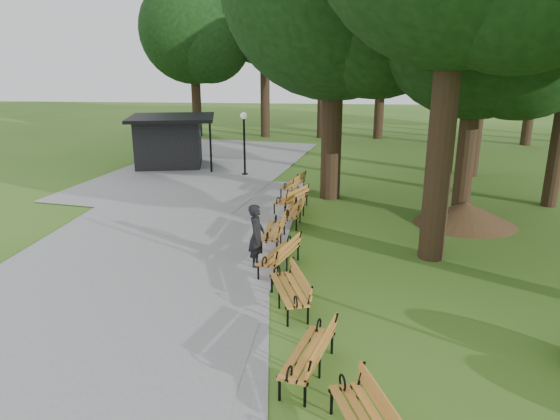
# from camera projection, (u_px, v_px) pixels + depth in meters

# --- Properties ---
(ground) EXTENTS (100.00, 100.00, 0.00)m
(ground) POSITION_uv_depth(u_px,v_px,m) (276.00, 291.00, 12.24)
(ground) COLOR #38641C
(ground) RESTS_ON ground
(path) EXTENTS (12.00, 38.00, 0.06)m
(path) POSITION_uv_depth(u_px,v_px,m) (155.00, 242.00, 15.43)
(path) COLOR gray
(path) RESTS_ON ground
(person) EXTENTS (0.46, 0.66, 1.74)m
(person) POSITION_uv_depth(u_px,v_px,m) (257.00, 236.00, 13.45)
(person) COLOR black
(person) RESTS_ON ground
(kiosk) EXTENTS (4.72, 4.30, 2.57)m
(kiosk) POSITION_uv_depth(u_px,v_px,m) (169.00, 141.00, 25.70)
(kiosk) COLOR black
(kiosk) RESTS_ON ground
(lamp_post) EXTENTS (0.32, 0.32, 2.97)m
(lamp_post) POSITION_uv_depth(u_px,v_px,m) (244.00, 130.00, 23.45)
(lamp_post) COLOR black
(lamp_post) RESTS_ON ground
(dirt_mound) EXTENTS (2.86, 2.86, 0.79)m
(dirt_mound) POSITION_uv_depth(u_px,v_px,m) (465.00, 213.00, 17.00)
(dirt_mound) COLOR #47301C
(dirt_mound) RESTS_ON ground
(bench_1) EXTENTS (1.13, 2.00, 0.88)m
(bench_1) POSITION_uv_depth(u_px,v_px,m) (308.00, 354.00, 8.90)
(bench_1) COLOR #C37A2D
(bench_1) RESTS_ON ground
(bench_2) EXTENTS (1.19, 2.00, 0.88)m
(bench_2) POSITION_uv_depth(u_px,v_px,m) (289.00, 289.00, 11.34)
(bench_2) COLOR #C37A2D
(bench_2) RESTS_ON ground
(bench_3) EXTENTS (1.19, 2.00, 0.88)m
(bench_3) POSITION_uv_depth(u_px,v_px,m) (279.00, 255.00, 13.33)
(bench_3) COLOR #C37A2D
(bench_3) RESTS_ON ground
(bench_4) EXTENTS (0.73, 1.93, 0.88)m
(bench_4) POSITION_uv_depth(u_px,v_px,m) (273.00, 231.00, 15.13)
(bench_4) COLOR #C37A2D
(bench_4) RESTS_ON ground
(bench_5) EXTENTS (0.82, 1.95, 0.88)m
(bench_5) POSITION_uv_depth(u_px,v_px,m) (294.00, 210.00, 17.15)
(bench_5) COLOR #C37A2D
(bench_5) RESTS_ON ground
(bench_6) EXTENTS (1.40, 1.99, 0.88)m
(bench_6) POSITION_uv_depth(u_px,v_px,m) (291.00, 199.00, 18.55)
(bench_6) COLOR #C37A2D
(bench_6) RESTS_ON ground
(bench_7) EXTENTS (1.09, 2.00, 0.88)m
(bench_7) POSITION_uv_depth(u_px,v_px,m) (293.00, 184.00, 20.61)
(bench_7) COLOR #C37A2D
(bench_7) RESTS_ON ground
(lawn_tree_1) EXTENTS (6.54, 6.54, 10.02)m
(lawn_tree_1) POSITION_uv_depth(u_px,v_px,m) (481.00, 13.00, 15.56)
(lawn_tree_1) COLOR black
(lawn_tree_1) RESTS_ON ground
(tree_backdrop) EXTENTS (37.38, 9.20, 16.30)m
(tree_backdrop) POSITION_uv_depth(u_px,v_px,m) (426.00, 10.00, 31.47)
(tree_backdrop) COLOR black
(tree_backdrop) RESTS_ON ground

